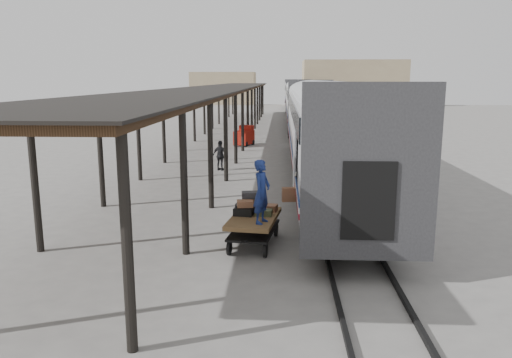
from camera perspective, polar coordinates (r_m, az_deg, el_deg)
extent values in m
plane|color=slate|center=(15.71, -1.74, -6.14)|extent=(160.00, 160.00, 0.00)
cube|color=silver|center=(23.11, 7.85, 5.99)|extent=(3.00, 24.00, 2.90)
cube|color=#28282B|center=(11.40, 12.77, 0.35)|extent=(3.04, 0.22, 3.50)
cube|color=black|center=(22.97, 4.09, 8.29)|extent=(0.04, 22.08, 0.65)
cube|color=black|center=(23.33, 7.73, 1.83)|extent=(2.55, 23.04, 0.50)
cube|color=silver|center=(49.01, 5.32, 8.84)|extent=(3.00, 24.00, 2.90)
cube|color=#28282B|center=(37.14, 6.04, 8.03)|extent=(3.04, 0.22, 3.50)
cube|color=black|center=(48.95, 3.53, 9.91)|extent=(0.04, 22.08, 0.65)
cube|color=black|center=(49.12, 5.28, 6.86)|extent=(2.55, 23.04, 0.50)
cube|color=silver|center=(74.98, 4.53, 9.71)|extent=(3.00, 24.00, 2.90)
cube|color=#28282B|center=(63.09, 4.81, 9.40)|extent=(3.04, 0.22, 3.50)
cube|color=black|center=(74.94, 3.36, 10.41)|extent=(0.04, 22.08, 0.65)
cube|color=black|center=(75.05, 4.51, 8.41)|extent=(2.55, 23.04, 0.50)
cube|color=black|center=(14.67, 5.66, 1.21)|extent=(0.50, 1.70, 2.00)
imported|color=beige|center=(14.70, 5.65, 0.68)|extent=(0.72, 0.89, 1.72)
cube|color=brown|center=(14.66, 4.07, -1.76)|extent=(0.57, 0.25, 0.42)
cube|color=#422B19|center=(39.21, -3.90, 10.29)|extent=(4.60, 64.00, 0.18)
cube|color=black|center=(39.21, -3.90, 10.46)|extent=(4.90, 64.30, 0.06)
cylinder|color=black|center=(39.59, -6.83, 7.34)|extent=(0.20, 0.20, 4.00)
cylinder|color=black|center=(70.30, -2.53, 9.14)|extent=(0.20, 0.20, 4.00)
cylinder|color=black|center=(8.78, -14.53, -7.09)|extent=(0.20, 0.20, 4.00)
cylinder|color=black|center=(39.11, -0.85, 7.37)|extent=(0.20, 0.20, 4.00)
cylinder|color=black|center=(70.03, 0.86, 9.14)|extent=(0.20, 0.20, 4.00)
cube|color=black|center=(49.17, 4.42, 5.89)|extent=(0.10, 150.00, 0.12)
cube|color=black|center=(49.22, 6.10, 5.87)|extent=(0.10, 150.00, 0.12)
cube|color=tan|center=(93.80, 10.98, 10.72)|extent=(18.00, 10.00, 8.00)
cube|color=tan|center=(97.59, -3.70, 10.33)|extent=(12.00, 8.00, 6.00)
cube|color=brown|center=(14.34, -0.24, -4.51)|extent=(1.57, 2.55, 0.12)
cube|color=black|center=(14.44, -0.24, -5.84)|extent=(1.46, 2.44, 0.06)
cylinder|color=black|center=(13.75, -3.08, -7.86)|extent=(0.14, 0.41, 0.40)
cylinder|color=black|center=(13.55, 1.07, -8.14)|extent=(0.14, 0.41, 0.40)
cylinder|color=black|center=(15.50, -1.37, -5.60)|extent=(0.14, 0.41, 0.40)
cylinder|color=black|center=(15.33, 2.31, -5.81)|extent=(0.14, 0.41, 0.40)
cube|color=#323234|center=(14.91, -0.87, -3.18)|extent=(0.78, 0.61, 0.24)
cube|color=brown|center=(14.87, 1.37, -3.31)|extent=(0.60, 0.47, 0.19)
cube|color=black|center=(14.41, -1.42, -3.74)|extent=(0.61, 0.47, 0.22)
cube|color=#3D462A|center=(14.39, 0.89, -3.85)|extent=(0.51, 0.39, 0.17)
cube|color=brown|center=(14.75, -0.55, -2.57)|extent=(0.55, 0.44, 0.18)
cube|color=brown|center=(14.40, -1.26, -2.83)|extent=(0.50, 0.39, 0.18)
cube|color=#323234|center=(14.72, -0.67, -1.81)|extent=(0.53, 0.40, 0.17)
cube|color=maroon|center=(36.02, -1.38, 4.78)|extent=(1.47, 1.86, 0.97)
cube|color=maroon|center=(36.35, -1.10, 5.87)|extent=(1.09, 0.93, 0.38)
cylinder|color=black|center=(35.72, -2.41, 4.07)|extent=(0.26, 0.41, 0.39)
cylinder|color=black|center=(35.36, -1.14, 4.01)|extent=(0.26, 0.41, 0.39)
cylinder|color=black|center=(36.79, -1.60, 4.29)|extent=(0.26, 0.41, 0.39)
cylinder|color=black|center=(36.43, -0.37, 4.23)|extent=(0.26, 0.41, 0.39)
imported|color=navy|center=(13.47, 0.67, -1.46)|extent=(0.63, 0.75, 1.75)
imported|color=black|center=(26.21, -4.08, 2.69)|extent=(0.99, 0.72, 1.56)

